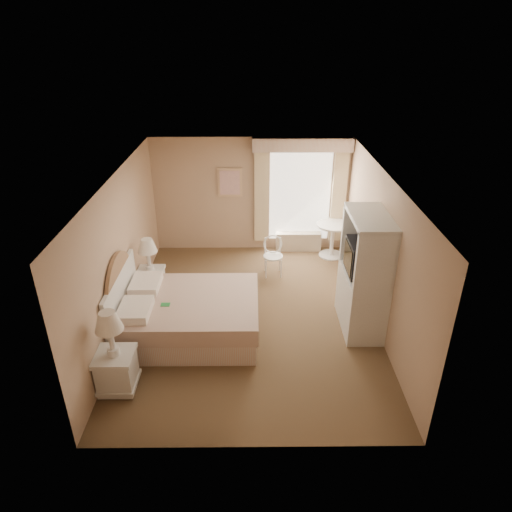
{
  "coord_description": "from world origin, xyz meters",
  "views": [
    {
      "loc": [
        0.02,
        -6.59,
        4.54
      ],
      "look_at": [
        0.08,
        0.3,
        1.03
      ],
      "focal_mm": 32.0,
      "sensor_mm": 36.0,
      "label": 1
    }
  ],
  "objects_px": {
    "round_table": "(333,235)",
    "cafe_chair": "(273,252)",
    "bed": "(182,314)",
    "nightstand_near": "(115,362)",
    "nightstand_far": "(151,276)",
    "armoire": "(363,283)"
  },
  "relations": [
    {
      "from": "bed",
      "to": "armoire",
      "type": "height_order",
      "value": "armoire"
    },
    {
      "from": "nightstand_far",
      "to": "cafe_chair",
      "type": "xyz_separation_m",
      "value": [
        2.27,
        0.88,
        0.03
      ]
    },
    {
      "from": "cafe_chair",
      "to": "armoire",
      "type": "height_order",
      "value": "armoire"
    },
    {
      "from": "nightstand_far",
      "to": "armoire",
      "type": "relative_size",
      "value": 0.58
    },
    {
      "from": "bed",
      "to": "nightstand_near",
      "type": "bearing_deg",
      "value": -119.77
    },
    {
      "from": "cafe_chair",
      "to": "nightstand_near",
      "type": "bearing_deg",
      "value": -126.77
    },
    {
      "from": "round_table",
      "to": "nightstand_near",
      "type": "bearing_deg",
      "value": -131.47
    },
    {
      "from": "armoire",
      "to": "bed",
      "type": "bearing_deg",
      "value": -175.92
    },
    {
      "from": "nightstand_far",
      "to": "armoire",
      "type": "distance_m",
      "value": 3.79
    },
    {
      "from": "cafe_chair",
      "to": "armoire",
      "type": "xyz_separation_m",
      "value": [
        1.38,
        -1.82,
        0.35
      ]
    },
    {
      "from": "round_table",
      "to": "bed",
      "type": "bearing_deg",
      "value": -135.71
    },
    {
      "from": "bed",
      "to": "armoire",
      "type": "bearing_deg",
      "value": 4.08
    },
    {
      "from": "armoire",
      "to": "cafe_chair",
      "type": "bearing_deg",
      "value": 127.2
    },
    {
      "from": "armoire",
      "to": "round_table",
      "type": "bearing_deg",
      "value": 91.4
    },
    {
      "from": "bed",
      "to": "cafe_chair",
      "type": "bearing_deg",
      "value": 52.62
    },
    {
      "from": "bed",
      "to": "nightstand_far",
      "type": "xyz_separation_m",
      "value": [
        -0.72,
        1.15,
        0.07
      ]
    },
    {
      "from": "bed",
      "to": "armoire",
      "type": "xyz_separation_m",
      "value": [
        2.93,
        0.21,
        0.45
      ]
    },
    {
      "from": "armoire",
      "to": "nightstand_far",
      "type": "bearing_deg",
      "value": 165.56
    },
    {
      "from": "round_table",
      "to": "cafe_chair",
      "type": "relative_size",
      "value": 0.93
    },
    {
      "from": "bed",
      "to": "nightstand_near",
      "type": "relative_size",
      "value": 1.77
    },
    {
      "from": "bed",
      "to": "cafe_chair",
      "type": "relative_size",
      "value": 2.73
    },
    {
      "from": "nightstand_near",
      "to": "cafe_chair",
      "type": "bearing_deg",
      "value": 55.39
    }
  ]
}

